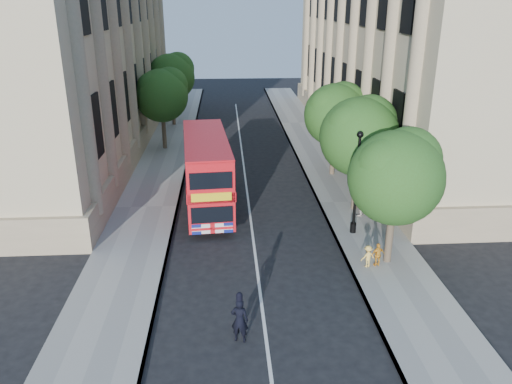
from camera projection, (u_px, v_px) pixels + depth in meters
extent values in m
plane|color=black|center=(262.00, 306.00, 19.06)|extent=(120.00, 120.00, 0.00)
cube|color=gray|center=(349.00, 203.00, 28.70)|extent=(3.50, 80.00, 0.12)
cube|color=gray|center=(147.00, 207.00, 28.02)|extent=(3.50, 80.00, 0.12)
cube|color=tan|center=(415.00, 27.00, 39.01)|extent=(12.00, 38.00, 18.00)
cube|color=tan|center=(55.00, 28.00, 37.38)|extent=(12.00, 38.00, 18.00)
cylinder|color=#473828|center=(390.00, 234.00, 21.69)|extent=(0.32, 0.32, 2.86)
sphere|color=#2D531B|center=(396.00, 178.00, 20.75)|extent=(4.00, 4.00, 4.00)
sphere|color=#2D531B|center=(408.00, 160.00, 20.93)|extent=(2.80, 2.80, 2.80)
sphere|color=#2D531B|center=(387.00, 168.00, 20.26)|extent=(2.60, 2.60, 2.60)
cylinder|color=#473828|center=(355.00, 185.00, 27.25)|extent=(0.32, 0.32, 2.99)
sphere|color=#2D531B|center=(359.00, 137.00, 26.28)|extent=(4.20, 4.20, 4.20)
sphere|color=#2D531B|center=(369.00, 122.00, 26.44)|extent=(2.94, 2.94, 2.94)
sphere|color=#2D531B|center=(352.00, 128.00, 25.77)|extent=(2.73, 2.73, 2.73)
cylinder|color=#473828|center=(333.00, 154.00, 32.86)|extent=(0.32, 0.32, 2.90)
sphere|color=#2D531B|center=(335.00, 115.00, 31.91)|extent=(4.00, 4.00, 4.00)
sphere|color=#2D531B|center=(344.00, 103.00, 32.08)|extent=(2.80, 2.80, 2.80)
sphere|color=#2D531B|center=(329.00, 108.00, 31.41)|extent=(2.60, 2.60, 2.60)
cylinder|color=#473828|center=(164.00, 131.00, 38.67)|extent=(0.32, 0.32, 2.99)
sphere|color=#2D531B|center=(162.00, 96.00, 37.69)|extent=(4.00, 4.00, 4.00)
sphere|color=#2D531B|center=(170.00, 86.00, 37.86)|extent=(2.80, 2.80, 2.80)
sphere|color=#2D531B|center=(154.00, 89.00, 37.19)|extent=(2.60, 2.60, 2.60)
cylinder|color=#473828|center=(173.00, 109.00, 46.09)|extent=(0.32, 0.32, 3.17)
sphere|color=#2D531B|center=(171.00, 77.00, 45.06)|extent=(4.20, 4.20, 4.20)
sphere|color=#2D531B|center=(178.00, 68.00, 45.21)|extent=(2.94, 2.94, 2.94)
sphere|color=#2D531B|center=(165.00, 71.00, 44.54)|extent=(2.73, 2.73, 2.73)
cylinder|color=black|center=(353.00, 228.00, 24.81)|extent=(0.30, 0.30, 0.50)
cylinder|color=black|center=(356.00, 185.00, 24.01)|extent=(0.14, 0.14, 5.00)
sphere|color=black|center=(360.00, 135.00, 23.11)|extent=(0.32, 0.32, 0.32)
cube|color=red|center=(207.00, 170.00, 27.42)|extent=(2.96, 8.76, 3.58)
cube|color=black|center=(207.00, 184.00, 27.71)|extent=(2.98, 8.23, 0.82)
cube|color=black|center=(206.00, 154.00, 27.09)|extent=(2.98, 8.23, 0.82)
cube|color=yellow|center=(211.00, 197.00, 23.41)|extent=(1.90, 0.24, 0.41)
cylinder|color=black|center=(191.00, 223.00, 25.11)|extent=(0.33, 0.92, 0.91)
cylinder|color=black|center=(231.00, 221.00, 25.38)|extent=(0.33, 0.92, 0.91)
cylinder|color=black|center=(188.00, 184.00, 30.55)|extent=(0.33, 0.92, 0.91)
cylinder|color=black|center=(222.00, 182.00, 30.82)|extent=(0.33, 0.92, 0.91)
cube|color=black|center=(206.00, 180.00, 28.28)|extent=(2.28, 2.09, 2.22)
cube|color=black|center=(207.00, 181.00, 27.35)|extent=(1.91, 0.27, 0.74)
cube|color=black|center=(203.00, 164.00, 30.35)|extent=(2.41, 3.56, 2.65)
cube|color=black|center=(205.00, 187.00, 30.22)|extent=(2.35, 5.23, 0.26)
cylinder|color=black|center=(190.00, 198.00, 28.41)|extent=(0.31, 0.86, 0.85)
cylinder|color=black|center=(223.00, 196.00, 28.68)|extent=(0.31, 0.86, 0.85)
cylinder|color=black|center=(188.00, 178.00, 31.63)|extent=(0.31, 0.86, 0.85)
cylinder|color=black|center=(218.00, 176.00, 31.90)|extent=(0.31, 0.86, 0.85)
imported|color=black|center=(240.00, 320.00, 16.85)|extent=(0.68, 0.54, 1.65)
imported|color=silver|center=(360.00, 201.00, 26.60)|extent=(1.00, 1.00, 1.64)
imported|color=gold|center=(378.00, 255.00, 21.56)|extent=(0.67, 0.39, 1.07)
imported|color=#F3C552|center=(368.00, 256.00, 21.50)|extent=(0.73, 0.55, 1.00)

